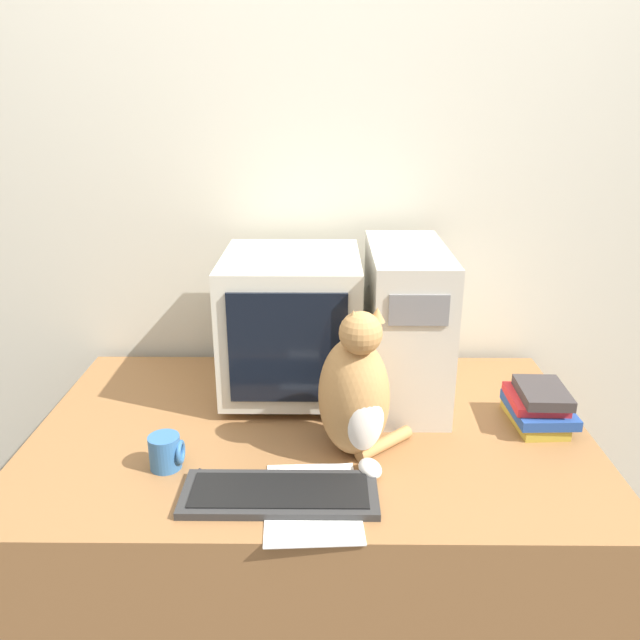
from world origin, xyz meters
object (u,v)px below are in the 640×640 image
at_px(keyboard, 280,494).
at_px(cat, 356,394).
at_px(computer_tower, 405,324).
at_px(book_stack, 538,406).
at_px(pen, 223,479).
at_px(mug, 166,452).
at_px(crt_monitor, 292,323).

xyz_separation_m(keyboard, cat, (0.18, 0.19, 0.16)).
height_order(computer_tower, book_stack, computer_tower).
relative_size(cat, pen, 3.02).
relative_size(cat, mug, 4.60).
distance_m(crt_monitor, cat, 0.40).
height_order(keyboard, mug, mug).
relative_size(crt_monitor, mug, 4.98).
relative_size(book_stack, pen, 1.66).
bearing_deg(cat, pen, -176.80).
xyz_separation_m(crt_monitor, mug, (-0.29, -0.43, -0.18)).
relative_size(computer_tower, keyboard, 1.07).
bearing_deg(crt_monitor, mug, -123.76).
relative_size(crt_monitor, keyboard, 0.96).
xyz_separation_m(cat, pen, (-0.32, -0.13, -0.16)).
bearing_deg(cat, mug, 169.99).
height_order(cat, pen, cat).
distance_m(computer_tower, book_stack, 0.43).
bearing_deg(keyboard, pen, 156.16).
height_order(cat, mug, cat).
bearing_deg(mug, pen, -21.53).
xyz_separation_m(keyboard, pen, (-0.14, 0.06, -0.01)).
relative_size(keyboard, cat, 1.12).
xyz_separation_m(computer_tower, cat, (-0.16, -0.33, -0.06)).
bearing_deg(book_stack, pen, -161.33).
bearing_deg(crt_monitor, cat, -63.81).
xyz_separation_m(computer_tower, keyboard, (-0.34, -0.52, -0.22)).
distance_m(keyboard, pen, 0.15).
bearing_deg(crt_monitor, book_stack, -16.76).
height_order(pen, mug, mug).
bearing_deg(book_stack, cat, -163.48).
bearing_deg(crt_monitor, computer_tower, -4.18).
distance_m(book_stack, pen, 0.87).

